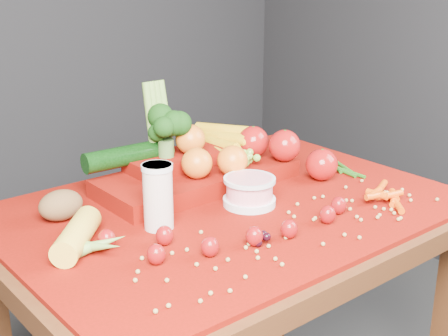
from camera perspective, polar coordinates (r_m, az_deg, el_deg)
table at (r=1.53m, az=0.48°, el=-7.09°), size 1.10×0.80×0.75m
red_cloth at (r=1.49m, az=0.49°, el=-3.61°), size 1.05×0.75×0.01m
milk_glass at (r=1.35m, az=-6.06°, el=-2.40°), size 0.07×0.07×0.15m
yogurt_bowl at (r=1.48m, az=2.34°, el=-2.07°), size 0.13×0.13×0.07m
strawberry_scatter at (r=1.31m, az=0.17°, el=-5.53°), size 0.54×0.28×0.05m
dark_grape_cluster at (r=1.30m, az=3.40°, el=-6.31°), size 0.06×0.05×0.03m
soybean_scatter at (r=1.35m, az=5.95°, el=-5.71°), size 0.84×0.24×0.01m
corn_ear at (r=1.28m, az=-12.43°, el=-6.74°), size 0.25×0.26×0.06m
potato at (r=1.44m, az=-14.70°, el=-3.31°), size 0.10×0.07×0.07m
baby_carrot_pile at (r=1.54m, az=14.52°, el=-2.64°), size 0.18×0.18×0.03m
green_bean_pile at (r=1.75m, az=10.77°, el=-0.11°), size 0.14×0.12×0.01m
produce_mound at (r=1.61m, az=-1.57°, el=0.63°), size 0.59×0.37×0.27m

